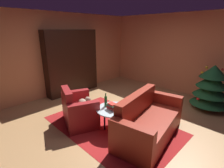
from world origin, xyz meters
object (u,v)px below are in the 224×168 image
(coffee_table, at_px, (114,110))
(decorated_tree, at_px, (211,88))
(couch_red, at_px, (148,122))
(armchair_red, at_px, (79,111))
(bottle_on_table, at_px, (106,101))
(bookshelf_unit, at_px, (76,63))
(book_stack_on_table, at_px, (112,106))

(coffee_table, height_order, decorated_tree, decorated_tree)
(couch_red, xyz_separation_m, coffee_table, (-0.68, -0.29, 0.12))
(armchair_red, height_order, bottle_on_table, armchair_red)
(bookshelf_unit, relative_size, decorated_tree, 1.70)
(bottle_on_table, height_order, decorated_tree, decorated_tree)
(bookshelf_unit, distance_m, couch_red, 3.31)
(bookshelf_unit, height_order, armchair_red, bookshelf_unit)
(bookshelf_unit, bearing_deg, book_stack_on_table, -17.62)
(armchair_red, height_order, coffee_table, armchair_red)
(armchair_red, relative_size, coffee_table, 1.48)
(couch_red, bearing_deg, armchair_red, -153.51)
(book_stack_on_table, bearing_deg, decorated_tree, 65.64)
(coffee_table, bearing_deg, bookshelf_unit, 163.37)
(couch_red, height_order, decorated_tree, decorated_tree)
(armchair_red, relative_size, book_stack_on_table, 4.74)
(book_stack_on_table, height_order, decorated_tree, decorated_tree)
(bookshelf_unit, relative_size, book_stack_on_table, 8.80)
(coffee_table, xyz_separation_m, decorated_tree, (1.14, 2.48, 0.19))
(couch_red, distance_m, bottle_on_table, 0.98)
(bookshelf_unit, relative_size, armchair_red, 1.86)
(armchair_red, bearing_deg, book_stack_on_table, 26.82)
(couch_red, bearing_deg, bottle_on_table, -159.65)
(couch_red, xyz_separation_m, bottle_on_table, (-0.88, -0.33, 0.28))
(coffee_table, distance_m, book_stack_on_table, 0.12)
(bookshelf_unit, height_order, book_stack_on_table, bookshelf_unit)
(coffee_table, bearing_deg, decorated_tree, 65.27)
(bookshelf_unit, bearing_deg, decorated_tree, 25.23)
(decorated_tree, bearing_deg, couch_red, -101.97)
(bookshelf_unit, distance_m, bottle_on_table, 2.49)
(bookshelf_unit, xyz_separation_m, decorated_tree, (3.67, 1.73, -0.39))
(book_stack_on_table, relative_size, bottle_on_table, 0.76)
(bookshelf_unit, xyz_separation_m, bottle_on_table, (2.32, -0.79, -0.42))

